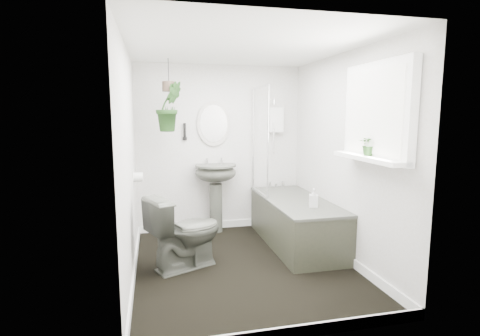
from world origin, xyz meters
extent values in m
cube|color=black|center=(0.00, 0.00, -0.01)|extent=(2.30, 2.80, 0.02)
cube|color=white|center=(0.00, 0.00, 2.31)|extent=(2.30, 2.80, 0.02)
cube|color=silver|center=(0.00, 1.41, 1.15)|extent=(2.30, 0.02, 2.30)
cube|color=silver|center=(0.00, -1.41, 1.15)|extent=(2.30, 0.02, 2.30)
cube|color=silver|center=(-1.16, 0.00, 1.15)|extent=(0.02, 2.80, 2.30)
cube|color=silver|center=(1.16, 0.00, 1.15)|extent=(0.02, 2.80, 2.30)
cube|color=white|center=(0.00, 0.00, 0.05)|extent=(2.30, 2.80, 0.10)
cube|color=white|center=(0.80, 1.34, 1.55)|extent=(0.20, 0.10, 0.35)
ellipsoid|color=beige|center=(-0.09, 1.37, 1.50)|extent=(0.46, 0.03, 0.62)
cylinder|color=black|center=(-0.49, 1.36, 1.40)|extent=(0.04, 0.04, 0.22)
cylinder|color=white|center=(-1.10, 0.70, 0.90)|extent=(0.11, 0.11, 0.11)
cube|color=white|center=(1.09, -0.70, 1.65)|extent=(0.08, 1.00, 0.90)
cube|color=white|center=(1.02, -0.70, 1.23)|extent=(0.18, 1.00, 0.04)
cube|color=white|center=(1.04, -0.70, 1.65)|extent=(0.01, 0.86, 0.76)
imported|color=#42443C|center=(-0.61, 0.09, 0.40)|extent=(0.90, 0.73, 0.80)
imported|color=black|center=(1.04, -0.67, 1.36)|extent=(0.24, 0.23, 0.21)
imported|color=black|center=(-0.71, 0.95, 1.72)|extent=(0.41, 0.37, 0.61)
imported|color=black|center=(0.85, 0.10, 0.69)|extent=(0.12, 0.12, 0.21)
cylinder|color=#45362A|center=(-0.71, 0.95, 1.96)|extent=(0.16, 0.16, 0.12)
camera|label=1|loc=(-0.91, -3.77, 1.64)|focal=28.00mm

